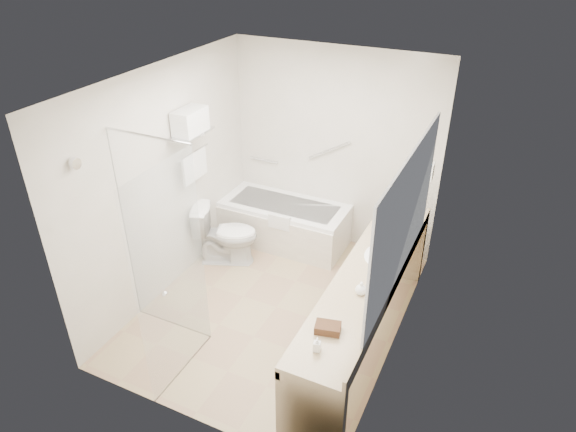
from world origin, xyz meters
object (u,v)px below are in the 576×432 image
at_px(vanity_counter, 366,294).
at_px(amenity_basket, 328,328).
at_px(bathtub, 284,223).
at_px(water_bottle_left, 395,206).
at_px(toilet, 226,234).

distance_m(vanity_counter, amenity_basket, 0.86).
relative_size(bathtub, water_bottle_left, 8.08).
height_order(bathtub, toilet, toilet).
distance_m(vanity_counter, toilet, 2.11).
height_order(bathtub, amenity_basket, amenity_basket).
xyz_separation_m(toilet, amenity_basket, (1.91, -1.52, 0.51)).
bearing_deg(toilet, amenity_basket, -150.72).
distance_m(bathtub, toilet, 0.83).
height_order(toilet, amenity_basket, amenity_basket).
bearing_deg(bathtub, water_bottle_left, -5.57).
xyz_separation_m(bathtub, water_bottle_left, (1.43, -0.14, 0.66)).
height_order(bathtub, water_bottle_left, water_bottle_left).
height_order(toilet, water_bottle_left, water_bottle_left).
distance_m(bathtub, water_bottle_left, 1.58).
distance_m(vanity_counter, water_bottle_left, 1.29).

